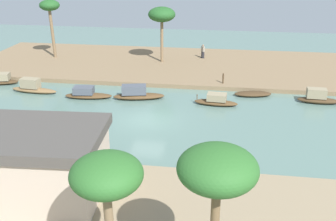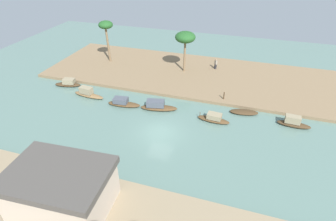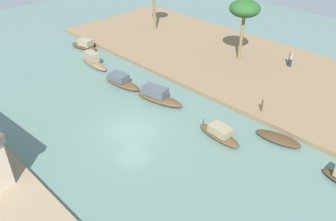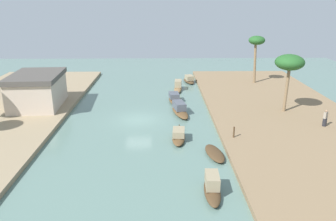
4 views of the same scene
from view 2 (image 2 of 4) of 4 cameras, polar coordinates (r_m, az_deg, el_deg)
river_water at (r=28.16m, az=-1.77°, el=-4.75°), size 71.53×71.53×0.00m
riverbank_left at (r=40.13m, az=5.05°, el=7.64°), size 42.42×14.43×0.39m
sampan_open_hull at (r=35.78m, az=-16.58°, el=3.51°), size 4.36×1.37×1.28m
sampan_with_tall_canopy at (r=31.79m, az=24.98°, el=-2.32°), size 3.47×1.16×1.25m
sampan_upstream_small at (r=30.05m, az=9.64°, el=-1.67°), size 3.62×1.35×0.97m
sampan_foreground at (r=32.88m, az=-9.52°, el=1.62°), size 4.11×1.62×1.00m
sampan_midstream at (r=31.64m, az=-2.20°, el=0.92°), size 4.49×2.12×1.21m
sampan_downstream_large at (r=32.23m, az=15.75°, el=-0.32°), size 3.35×1.67×0.40m
sampan_near_left_bank at (r=39.33m, az=-20.34°, el=5.41°), size 3.72×1.85×1.06m
person_on_near_bank at (r=41.70m, az=10.02°, el=9.54°), size 0.51×0.51×1.54m
mooring_post at (r=33.67m, az=11.74°, el=3.09°), size 0.14×0.14×0.94m
palm_tree_left_near at (r=38.93m, az=3.67°, el=15.08°), size 2.86×2.86×5.86m
palm_tree_left_far at (r=43.33m, az=-13.00°, el=16.87°), size 2.17×2.17×6.36m
riverside_building at (r=21.16m, az=-21.60°, el=-15.24°), size 7.32×5.40×3.53m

